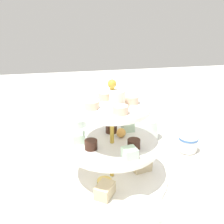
# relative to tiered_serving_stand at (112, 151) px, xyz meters

# --- Properties ---
(ground_plane) EXTENTS (2.40, 2.40, 0.00)m
(ground_plane) POSITION_rel_tiered_serving_stand_xyz_m (-0.00, -0.00, -0.08)
(ground_plane) COLOR silver
(tiered_serving_stand) EXTENTS (0.28, 0.28, 0.26)m
(tiered_serving_stand) POSITION_rel_tiered_serving_stand_xyz_m (0.00, 0.00, 0.00)
(tiered_serving_stand) COLOR white
(tiered_serving_stand) RESTS_ON ground_plane
(water_glass_short_left) EXTENTS (0.06, 0.06, 0.07)m
(water_glass_short_left) POSITION_rel_tiered_serving_stand_xyz_m (-0.20, 0.16, -0.05)
(water_glass_short_left) COLOR silver
(water_glass_short_left) RESTS_ON ground_plane
(teacup_with_saucer) EXTENTS (0.09, 0.09, 0.05)m
(teacup_with_saucer) POSITION_rel_tiered_serving_stand_xyz_m (-0.09, 0.25, -0.06)
(teacup_with_saucer) COLOR white
(teacup_with_saucer) RESTS_ON ground_plane
(water_glass_mid_back) EXTENTS (0.06, 0.06, 0.08)m
(water_glass_mid_back) POSITION_rel_tiered_serving_stand_xyz_m (-0.22, -0.07, -0.04)
(water_glass_mid_back) COLOR silver
(water_glass_mid_back) RESTS_ON ground_plane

